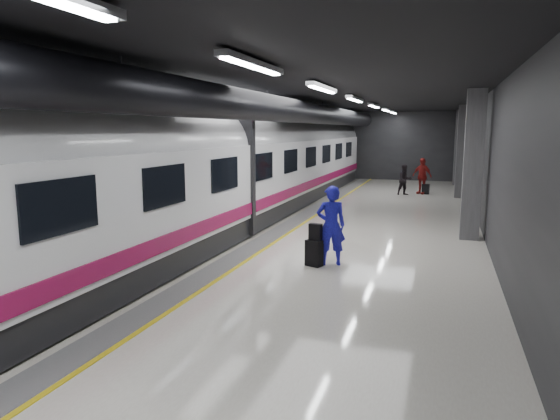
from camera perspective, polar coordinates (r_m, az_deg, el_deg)
The scene contains 9 objects.
ground at distance 14.91m, azimuth 3.31°, elevation -3.67°, with size 40.00×40.00×0.00m, color silver.
platform_hall at distance 15.54m, azimuth 3.31°, elevation 9.99°, with size 10.02×40.02×4.51m.
train at distance 15.74m, azimuth -8.16°, elevation 4.55°, with size 3.05×38.00×4.05m.
traveler_main at distance 12.28m, azimuth 5.85°, elevation -1.78°, with size 0.72×0.47×1.97m, color #1C1CD3.
suitcase_main at distance 12.28m, azimuth 3.91°, elevation -4.93°, with size 0.39×0.25×0.64m, color black.
shoulder_bag at distance 12.19m, azimuth 4.07°, elevation -2.50°, with size 0.31×0.16×0.41m, color black.
traveler_far_a at distance 26.30m, azimuth 14.07°, elevation 3.37°, with size 0.76×0.59×1.57m, color black.
traveler_far_b at distance 27.00m, azimuth 15.91°, elevation 3.76°, with size 1.10×0.46×1.87m, color maroon.
suitcase_far at distance 27.02m, azimuth 16.31°, elevation 2.31°, with size 0.36×0.23×0.53m, color black.
Camera 1 is at (3.71, -14.06, 3.30)m, focal length 32.00 mm.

